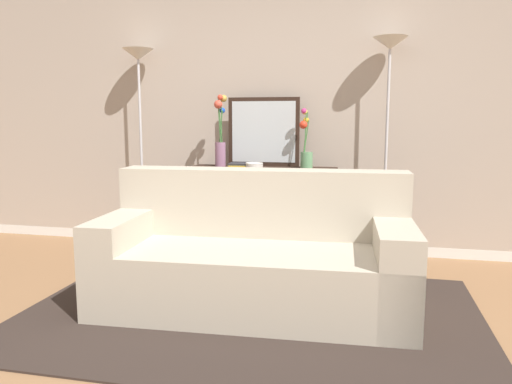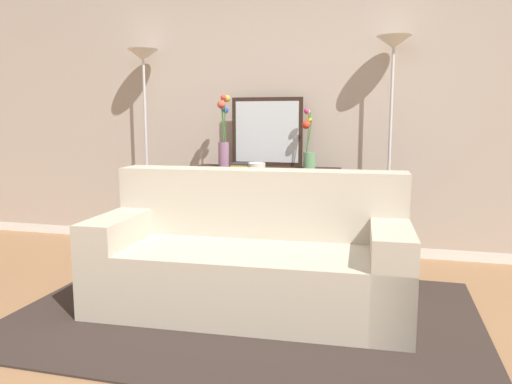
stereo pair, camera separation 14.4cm
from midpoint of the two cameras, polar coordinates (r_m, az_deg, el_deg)
name	(u,v)px [view 1 (the left image)]	position (r m, az deg, el deg)	size (l,w,h in m)	color
ground_plane	(212,362)	(2.69, -6.75, -18.91)	(16.00, 16.00, 0.02)	#936B47
back_wall	(286,100)	(4.64, 2.56, 10.54)	(12.00, 0.15, 2.79)	white
area_rug	(250,314)	(3.21, -1.99, -13.86)	(2.85, 1.90, 0.01)	#332823
couch	(255,260)	(3.26, -1.35, -7.80)	(2.01, 0.98, 0.88)	#BCB29E
console_table	(262,195)	(4.37, -0.23, -0.38)	(1.29, 0.37, 0.80)	black
floor_lamp_left	(139,93)	(4.80, -14.17, 11.02)	(0.28, 0.28, 1.86)	silver
floor_lamp_right	(389,87)	(4.30, 14.09, 11.64)	(0.28, 0.28, 1.89)	silver
wall_mirror	(264,132)	(4.47, -0.05, 6.95)	(0.65, 0.02, 0.61)	black
vase_tall_flowers	(220,138)	(4.44, -5.06, 6.23)	(0.11, 0.13, 0.63)	gray
vase_short_flowers	(306,147)	(4.27, 4.81, 5.18)	(0.12, 0.11, 0.51)	#669E6B
fruit_bowl	(254,166)	(4.23, -1.19, 3.06)	(0.15, 0.15, 0.05)	silver
book_stack	(240,166)	(4.30, -2.87, 3.06)	(0.20, 0.18, 0.04)	gold
book_row_under_console	(227,248)	(4.55, -4.30, -6.44)	(0.39, 0.18, 0.12)	#6B3360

